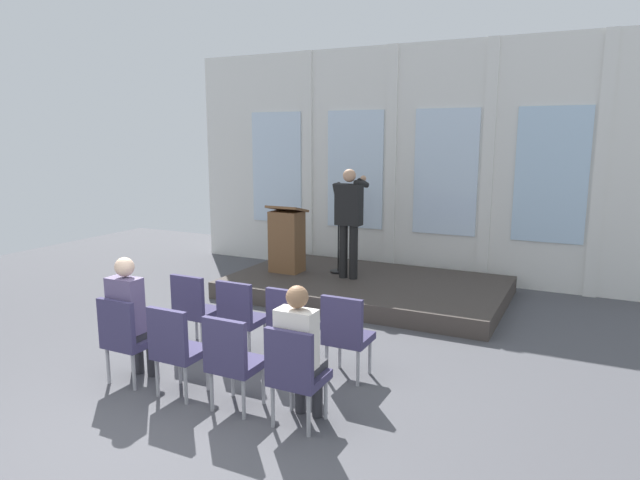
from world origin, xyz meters
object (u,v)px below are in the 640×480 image
Objects in this scene: audience_r1_c0 at (130,313)px; chair_r1_c2 at (232,358)px; lectern at (287,240)px; audience_r1_c3 at (299,347)px; chair_r0_c0 at (194,306)px; chair_r0_c1 at (240,314)px; mic_stand at (338,253)px; chair_r0_c3 at (346,332)px; chair_r0_c2 at (290,323)px; chair_r1_c0 at (125,335)px; chair_r1_c1 at (176,346)px; chair_r1_c3 at (295,371)px; speaker at (349,215)px.

audience_r1_c0 is 1.44× the size of chair_r1_c2.
audience_r1_c3 is at bearing -58.91° from lectern.
chair_r0_c0 and chair_r0_c1 have the same top height.
mic_stand is 1.15× the size of audience_r1_c0.
chair_r0_c2 is at bearing 180.00° from chair_r0_c3.
chair_r0_c1 and chair_r0_c2 have the same top height.
audience_r1_c0 reaches higher than chair_r1_c0.
audience_r1_c0 is 1.44× the size of chair_r1_c1.
chair_r0_c2 is 1.24m from audience_r1_c3.
audience_r1_c3 is at bearing -27.01° from chair_r0_c0.
audience_r1_c0 is at bearing -123.10° from chair_r0_c1.
lectern is at bearing 120.58° from chair_r1_c3.
chair_r1_c0 and chair_r1_c2 have the same top height.
chair_r1_c2 is (1.34, 0.00, 0.00)m from chair_r1_c0.
chair_r0_c3 is (0.67, 0.00, 0.00)m from chair_r0_c2.
lectern is at bearing 97.90° from chair_r0_c0.
chair_r1_c3 is at bearing -72.70° from speaker.
chair_r1_c0 is at bearing -121.18° from chair_r0_c1.
lectern is (-0.82, -0.33, 0.22)m from mic_stand.
audience_r1_c3 is at bearing -56.82° from chair_r0_c2.
speaker is at bearing 107.30° from chair_r1_c3.
chair_r0_c3 is at bearing 39.56° from chair_r1_c1.
chair_r0_c0 is at bearing 180.00° from chair_r0_c3.
chair_r0_c1 and chair_r1_c2 have the same top height.
audience_r1_c0 is at bearing 177.74° from chair_r1_c3.
chair_r1_c3 is at bearing 0.00° from chair_r1_c0.
speaker reaches higher than chair_r1_c1.
chair_r0_c1 is 1.74m from chair_r1_c3.
mic_stand reaches higher than lectern.
mic_stand is at bearing 84.82° from chair_r1_c0.
chair_r0_c0 is (0.42, -3.01, -0.29)m from lectern.
chair_r1_c2 is (0.67, 0.00, 0.00)m from chair_r1_c1.
lectern is at bearing -176.84° from speaker.
chair_r0_c2 and chair_r0_c3 have the same top height.
chair_r0_c1 is (0.67, 0.00, 0.00)m from chair_r0_c0.
chair_r0_c1 and chair_r1_c3 have the same top height.
lectern is 4.71m from audience_r1_c3.
chair_r1_c0 is 1.00× the size of chair_r1_c1.
chair_r0_c0 and chair_r0_c2 have the same top height.
chair_r1_c3 is 0.21m from audience_r1_c3.
chair_r1_c0 is (0.42, -4.12, -0.29)m from lectern.
chair_r0_c1 is 1.00× the size of chair_r1_c3.
mic_stand is 1.65× the size of chair_r1_c1.
audience_r1_c3 is (2.43, -4.04, -0.10)m from lectern.
chair_r0_c0 is 1.30m from chair_r1_c1.
chair_r0_c0 is 1.00× the size of chair_r0_c3.
chair_r1_c0 is 2.02m from chair_r1_c3.
mic_stand reaches higher than chair_r0_c0.
chair_r0_c0 is 0.69× the size of audience_r1_c0.
speaker is 3.17m from chair_r0_c1.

